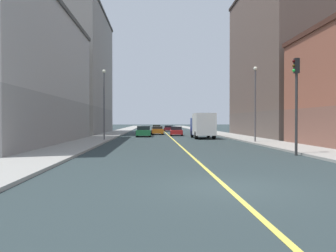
{
  "coord_description": "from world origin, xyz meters",
  "views": [
    {
      "loc": [
        -2.33,
        -11.04,
        2.1
      ],
      "look_at": [
        -0.44,
        32.0,
        1.48
      ],
      "focal_mm": 37.71,
      "sensor_mm": 36.0,
      "label": 1
    }
  ],
  "objects_px": {
    "building_right_midblock": "(70,73)",
    "car_yellow": "(157,128)",
    "building_left_mid": "(291,60)",
    "car_orange": "(157,130)",
    "car_green": "(144,132)",
    "street_lamp_left_near": "(255,96)",
    "street_lamp_right_near": "(104,97)",
    "car_red": "(176,131)",
    "box_truck": "(203,125)",
    "traffic_light_left_near": "(296,93)",
    "car_maroon": "(169,128)"
  },
  "relations": [
    {
      "from": "street_lamp_left_near",
      "to": "car_orange",
      "type": "relative_size",
      "value": 1.68
    },
    {
      "from": "building_right_midblock",
      "to": "traffic_light_left_near",
      "type": "bearing_deg",
      "value": -59.5
    },
    {
      "from": "street_lamp_right_near",
      "to": "car_red",
      "type": "distance_m",
      "value": 16.32
    },
    {
      "from": "building_left_mid",
      "to": "traffic_light_left_near",
      "type": "xyz_separation_m",
      "value": [
        -9.64,
        -24.97,
        -6.38
      ]
    },
    {
      "from": "street_lamp_right_near",
      "to": "building_left_mid",
      "type": "bearing_deg",
      "value": 20.91
    },
    {
      "from": "street_lamp_right_near",
      "to": "street_lamp_left_near",
      "type": "bearing_deg",
      "value": -15.59
    },
    {
      "from": "car_maroon",
      "to": "street_lamp_left_near",
      "type": "bearing_deg",
      "value": -80.44
    },
    {
      "from": "car_red",
      "to": "car_maroon",
      "type": "xyz_separation_m",
      "value": [
        -0.16,
        20.8,
        -0.02
      ]
    },
    {
      "from": "car_red",
      "to": "car_maroon",
      "type": "bearing_deg",
      "value": 90.45
    },
    {
      "from": "traffic_light_left_near",
      "to": "street_lamp_right_near",
      "type": "distance_m",
      "value": 21.12
    },
    {
      "from": "building_right_midblock",
      "to": "building_left_mid",
      "type": "bearing_deg",
      "value": -22.09
    },
    {
      "from": "street_lamp_right_near",
      "to": "box_truck",
      "type": "bearing_deg",
      "value": 23.86
    },
    {
      "from": "car_green",
      "to": "street_lamp_left_near",
      "type": "bearing_deg",
      "value": -52.21
    },
    {
      "from": "car_green",
      "to": "car_red",
      "type": "xyz_separation_m",
      "value": [
        4.6,
        3.47,
        -0.05
      ]
    },
    {
      "from": "building_right_midblock",
      "to": "car_red",
      "type": "relative_size",
      "value": 5.82
    },
    {
      "from": "traffic_light_left_near",
      "to": "car_maroon",
      "type": "height_order",
      "value": "traffic_light_left_near"
    },
    {
      "from": "building_right_midblock",
      "to": "car_yellow",
      "type": "bearing_deg",
      "value": 51.65
    },
    {
      "from": "traffic_light_left_near",
      "to": "building_left_mid",
      "type": "bearing_deg",
      "value": 68.88
    },
    {
      "from": "box_truck",
      "to": "car_orange",
      "type": "bearing_deg",
      "value": 112.77
    },
    {
      "from": "car_orange",
      "to": "car_maroon",
      "type": "height_order",
      "value": "car_orange"
    },
    {
      "from": "building_left_mid",
      "to": "car_orange",
      "type": "bearing_deg",
      "value": 154.1
    },
    {
      "from": "building_right_midblock",
      "to": "car_red",
      "type": "height_order",
      "value": "building_right_midblock"
    },
    {
      "from": "street_lamp_left_near",
      "to": "car_maroon",
      "type": "relative_size",
      "value": 1.66
    },
    {
      "from": "building_right_midblock",
      "to": "box_truck",
      "type": "bearing_deg",
      "value": -40.88
    },
    {
      "from": "traffic_light_left_near",
      "to": "car_orange",
      "type": "xyz_separation_m",
      "value": [
        -7.97,
        33.52,
        -3.18
      ]
    },
    {
      "from": "car_yellow",
      "to": "box_truck",
      "type": "height_order",
      "value": "box_truck"
    },
    {
      "from": "car_orange",
      "to": "box_truck",
      "type": "distance_m",
      "value": 13.69
    },
    {
      "from": "traffic_light_left_near",
      "to": "car_orange",
      "type": "height_order",
      "value": "traffic_light_left_near"
    },
    {
      "from": "building_left_mid",
      "to": "car_maroon",
      "type": "distance_m",
      "value": 30.94
    },
    {
      "from": "street_lamp_left_near",
      "to": "street_lamp_right_near",
      "type": "distance_m",
      "value": 15.3
    },
    {
      "from": "car_maroon",
      "to": "car_green",
      "type": "bearing_deg",
      "value": -100.36
    },
    {
      "from": "street_lamp_left_near",
      "to": "box_truck",
      "type": "bearing_deg",
      "value": 112.34
    },
    {
      "from": "box_truck",
      "to": "traffic_light_left_near",
      "type": "bearing_deg",
      "value": -82.7
    },
    {
      "from": "street_lamp_right_near",
      "to": "car_yellow",
      "type": "relative_size",
      "value": 1.7
    },
    {
      "from": "traffic_light_left_near",
      "to": "car_maroon",
      "type": "bearing_deg",
      "value": 96.17
    },
    {
      "from": "street_lamp_right_near",
      "to": "car_orange",
      "type": "relative_size",
      "value": 1.74
    },
    {
      "from": "car_green",
      "to": "car_orange",
      "type": "bearing_deg",
      "value": 75.86
    },
    {
      "from": "traffic_light_left_near",
      "to": "box_truck",
      "type": "relative_size",
      "value": 0.9
    },
    {
      "from": "street_lamp_left_near",
      "to": "car_orange",
      "type": "bearing_deg",
      "value": 112.59
    },
    {
      "from": "traffic_light_left_near",
      "to": "car_yellow",
      "type": "bearing_deg",
      "value": 97.87
    },
    {
      "from": "car_maroon",
      "to": "building_right_midblock",
      "type": "bearing_deg",
      "value": -144.02
    },
    {
      "from": "traffic_light_left_near",
      "to": "street_lamp_left_near",
      "type": "height_order",
      "value": "street_lamp_left_near"
    },
    {
      "from": "car_yellow",
      "to": "traffic_light_left_near",
      "type": "bearing_deg",
      "value": -82.13
    },
    {
      "from": "building_right_midblock",
      "to": "car_yellow",
      "type": "xyz_separation_m",
      "value": [
        14.56,
        18.4,
        -9.43
      ]
    },
    {
      "from": "building_left_mid",
      "to": "car_yellow",
      "type": "height_order",
      "value": "building_left_mid"
    },
    {
      "from": "street_lamp_left_near",
      "to": "car_yellow",
      "type": "distance_m",
      "value": 45.45
    },
    {
      "from": "street_lamp_right_near",
      "to": "car_yellow",
      "type": "distance_m",
      "value": 40.94
    },
    {
      "from": "car_maroon",
      "to": "car_yellow",
      "type": "bearing_deg",
      "value": 111.04
    },
    {
      "from": "traffic_light_left_near",
      "to": "car_red",
      "type": "distance_m",
      "value": 30.07
    },
    {
      "from": "car_yellow",
      "to": "building_left_mid",
      "type": "bearing_deg",
      "value": -60.95
    }
  ]
}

